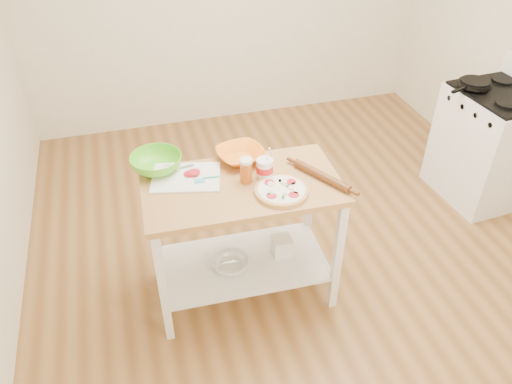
{
  "coord_description": "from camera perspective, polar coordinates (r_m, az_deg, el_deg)",
  "views": [
    {
      "loc": [
        -1.11,
        -2.54,
        2.61
      ],
      "look_at": [
        -0.46,
        -0.29,
        0.86
      ],
      "focal_mm": 35.0,
      "sensor_mm": 36.0,
      "label": 1
    }
  ],
  "objects": [
    {
      "name": "knife",
      "position": [
        3.04,
        -10.19,
        2.27
      ],
      "size": [
        0.27,
        0.07,
        0.01
      ],
      "rotation": [
        0.0,
        0.0,
        0.13
      ],
      "color": "silver",
      "rests_on": "cutting_board"
    },
    {
      "name": "orange_bowl",
      "position": [
        3.11,
        -1.77,
        4.24
      ],
      "size": [
        0.33,
        0.33,
        0.07
      ],
      "primitive_type": "imported",
      "rotation": [
        0.0,
        0.0,
        0.18
      ],
      "color": "orange",
      "rests_on": "prep_island"
    },
    {
      "name": "skillet",
      "position": [
        4.28,
        23.67,
        11.26
      ],
      "size": [
        0.38,
        0.25,
        0.03
      ],
      "rotation": [
        0.0,
        0.0,
        0.32
      ],
      "color": "black",
      "rests_on": "gas_stove"
    },
    {
      "name": "rolling_pin",
      "position": [
        2.97,
        7.49,
        1.82
      ],
      "size": [
        0.24,
        0.37,
        0.05
      ],
      "primitive_type": "cylinder",
      "rotation": [
        1.57,
        0.0,
        0.51
      ],
      "color": "brown",
      "rests_on": "prep_island"
    },
    {
      "name": "shelf_glass_bowl",
      "position": [
        3.27,
        -2.89,
        -8.23
      ],
      "size": [
        0.27,
        0.27,
        0.07
      ],
      "primitive_type": "imported",
      "rotation": [
        0.0,
        0.0,
        -0.13
      ],
      "color": "silver",
      "rests_on": "prep_island"
    },
    {
      "name": "spatula",
      "position": [
        2.95,
        -5.77,
        1.5
      ],
      "size": [
        0.15,
        0.05,
        0.01
      ],
      "rotation": [
        0.0,
        0.0,
        -0.12
      ],
      "color": "#42BEBF",
      "rests_on": "cutting_board"
    },
    {
      "name": "prep_island",
      "position": [
        3.08,
        -1.55,
        -2.85
      ],
      "size": [
        1.19,
        0.68,
        0.9
      ],
      "rotation": [
        0.0,
        0.0,
        -0.04
      ],
      "color": "#B7864B",
      "rests_on": "ground"
    },
    {
      "name": "beer_pint",
      "position": [
        2.9,
        -1.14,
        2.49
      ],
      "size": [
        0.08,
        0.08,
        0.15
      ],
      "color": "#B55317",
      "rests_on": "prep_island"
    },
    {
      "name": "gas_stove",
      "position": [
        4.51,
        24.97,
        4.88
      ],
      "size": [
        0.66,
        0.75,
        1.11
      ],
      "rotation": [
        0.0,
        0.0,
        0.07
      ],
      "color": "white",
      "rests_on": "ground"
    },
    {
      "name": "green_bowl",
      "position": [
        3.07,
        -11.32,
        3.29
      ],
      "size": [
        0.34,
        0.34,
        0.1
      ],
      "primitive_type": "imported",
      "rotation": [
        0.0,
        0.0,
        -0.1
      ],
      "color": "#5CCD25",
      "rests_on": "prep_island"
    },
    {
      "name": "shelf_bin",
      "position": [
        3.36,
        2.98,
        -6.11
      ],
      "size": [
        0.13,
        0.13,
        0.13
      ],
      "primitive_type": "cube",
      "rotation": [
        0.0,
        0.0,
        -0.04
      ],
      "color": "white",
      "rests_on": "prep_island"
    },
    {
      "name": "pizza",
      "position": [
        2.85,
        2.9,
        0.21
      ],
      "size": [
        0.31,
        0.31,
        0.05
      ],
      "rotation": [
        0.0,
        0.0,
        0.31
      ],
      "color": "#DDA95E",
      "rests_on": "prep_island"
    },
    {
      "name": "room_shell",
      "position": [
        3.04,
        6.89,
        12.08
      ],
      "size": [
        4.04,
        4.54,
        2.74
      ],
      "color": "olive",
      "rests_on": "ground"
    },
    {
      "name": "cutting_board",
      "position": [
        3.0,
        -8.05,
        1.76
      ],
      "size": [
        0.46,
        0.39,
        0.04
      ],
      "rotation": [
        0.0,
        0.0,
        -0.24
      ],
      "color": "white",
      "rests_on": "prep_island"
    },
    {
      "name": "yogurt_tub",
      "position": [
        2.94,
        0.98,
        2.72
      ],
      "size": [
        0.1,
        0.1,
        0.22
      ],
      "color": "white",
      "rests_on": "prep_island"
    }
  ]
}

